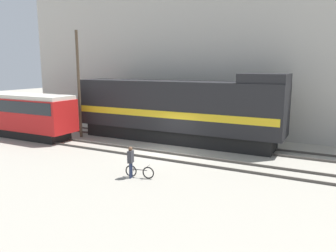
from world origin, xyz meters
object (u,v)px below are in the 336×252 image
Objects in this scene: person at (131,159)px; utility_pole_left at (79,85)px; bicycle at (140,172)px; streetcar at (20,112)px; freight_locomotive at (176,110)px.

utility_pole_left is at bearing 145.10° from person.
streetcar is at bearing 163.76° from bicycle.
bicycle is (2.00, -8.26, -2.10)m from freight_locomotive.
utility_pole_left is (-9.13, 6.37, 3.19)m from person.
utility_pole_left is (4.36, 2.11, 2.20)m from streetcar.
streetcar is at bearing -154.22° from utility_pole_left.
freight_locomotive is 12.61m from streetcar.
person is (1.61, -8.47, -1.42)m from freight_locomotive.
freight_locomotive is 9.75× the size of person.
freight_locomotive is at bearing 103.63° from bicycle.
utility_pole_left is at bearing 25.78° from streetcar.
freight_locomotive is 8.75m from bicycle.
person is at bearing -17.53° from streetcar.
freight_locomotive is 1.61× the size of streetcar.
bicycle is at bearing -16.24° from streetcar.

